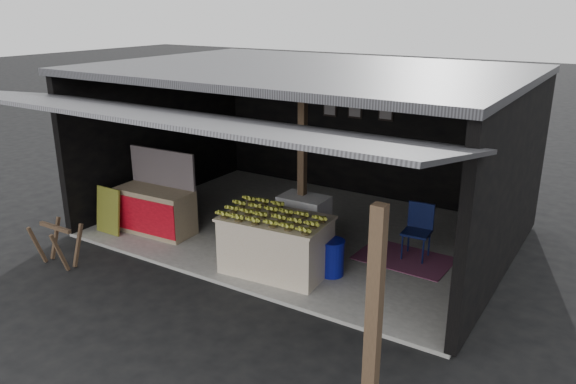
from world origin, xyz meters
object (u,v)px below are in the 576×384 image
Objects in this scene: sawhorse at (57,240)px; plastic_chair at (419,226)px; white_crate at (304,221)px; banana_table at (276,245)px; water_barrel at (332,259)px; neighbor_stall at (155,208)px.

plastic_chair is at bearing 34.44° from sawhorse.
sawhorse is at bearing -139.01° from white_crate.
plastic_chair reaches higher than white_crate.
water_barrel is (0.79, 0.36, -0.18)m from banana_table.
banana_table is 0.89m from water_barrel.
water_barrel is (3.93, 1.96, -0.11)m from sawhorse.
banana_table is at bearing -137.44° from plastic_chair.
sawhorse is 4.39m from water_barrel.
plastic_chair reaches higher than water_barrel.
white_crate is at bearing 142.66° from water_barrel.
white_crate is (-0.14, 1.07, -0.00)m from banana_table.
banana_table is at bearing -155.41° from water_barrel.
neighbor_stall is (-2.60, -0.89, 0.00)m from white_crate.
water_barrel is at bearing -38.04° from white_crate.
neighbor_stall reaches higher than sawhorse.
sawhorse is 0.79× the size of plastic_chair.
white_crate is 1.18m from water_barrel.
white_crate is 1.25× the size of sawhorse.
sawhorse is (-0.40, -1.78, -0.08)m from neighbor_stall.
plastic_chair is at bearing 19.09° from white_crate.
water_barrel is at bearing -0.17° from neighbor_stall.
white_crate is at bearing -163.72° from plastic_chair.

